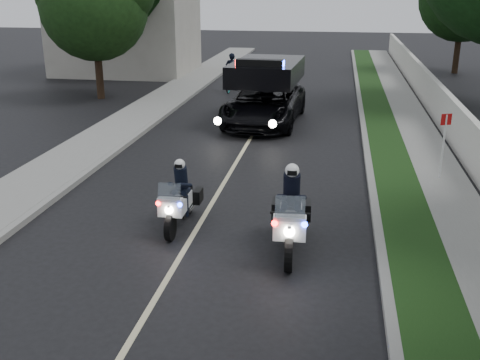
{
  "coord_description": "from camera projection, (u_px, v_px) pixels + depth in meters",
  "views": [
    {
      "loc": [
        3.0,
        -8.12,
        5.36
      ],
      "look_at": [
        0.89,
        4.16,
        1.0
      ],
      "focal_mm": 42.28,
      "sensor_mm": 36.0,
      "label": 1
    }
  ],
  "objects": [
    {
      "name": "cyclist",
      "position": [
        232.0,
        92.0,
        29.43
      ],
      "size": [
        0.68,
        0.5,
        1.77
      ],
      "primitive_type": "imported",
      "rotation": [
        0.0,
        0.0,
        3.26
      ],
      "color": "black",
      "rests_on": "ground"
    },
    {
      "name": "ground",
      "position": [
        149.0,
        309.0,
        9.81
      ],
      "size": [
        120.0,
        120.0,
        0.0
      ],
      "primitive_type": "plane",
      "color": "black",
      "rests_on": "ground"
    },
    {
      "name": "tree_right_e",
      "position": [
        454.0,
        73.0,
        35.41
      ],
      "size": [
        6.75,
        6.75,
        8.82
      ],
      "primitive_type": null,
      "rotation": [
        0.0,
        0.0,
        -0.34
      ],
      "color": "#133510",
      "rests_on": "ground"
    },
    {
      "name": "sidewalk_right",
      "position": [
        431.0,
        157.0,
        18.11
      ],
      "size": [
        1.4,
        60.0,
        0.16
      ],
      "primitive_type": "cube",
      "color": "gray",
      "rests_on": "ground"
    },
    {
      "name": "tree_left_near",
      "position": [
        101.0,
        98.0,
        27.68
      ],
      "size": [
        6.36,
        6.36,
        8.39
      ],
      "primitive_type": null,
      "rotation": [
        0.0,
        0.0,
        -0.32
      ],
      "color": "#193B13",
      "rests_on": "ground"
    },
    {
      "name": "lane_marking",
      "position": [
        243.0,
        150.0,
        19.11
      ],
      "size": [
        0.12,
        50.0,
        0.01
      ],
      "primitive_type": "cube",
      "color": "#BFB78C",
      "rests_on": "ground"
    },
    {
      "name": "sign_post",
      "position": [
        438.0,
        183.0,
        16.01
      ],
      "size": [
        0.42,
        0.42,
        2.06
      ],
      "primitive_type": null,
      "rotation": [
        0.0,
        0.0,
        0.39
      ],
      "color": "red",
      "rests_on": "ground"
    },
    {
      "name": "tree_left_far",
      "position": [
        127.0,
        77.0,
        34.1
      ],
      "size": [
        7.44,
        7.44,
        11.93
      ],
      "primitive_type": null,
      "rotation": [
        0.0,
        0.0,
        0.04
      ],
      "color": "black",
      "rests_on": "ground"
    },
    {
      "name": "police_suv",
      "position": [
        264.0,
        123.0,
        22.82
      ],
      "size": [
        3.04,
        6.03,
        2.87
      ],
      "primitive_type": "imported",
      "rotation": [
        0.0,
        0.0,
        -0.05
      ],
      "color": "black",
      "rests_on": "ground"
    },
    {
      "name": "police_moto_left",
      "position": [
        180.0,
        225.0,
        13.19
      ],
      "size": [
        0.66,
        1.87,
        1.59
      ],
      "primitive_type": null,
      "rotation": [
        0.0,
        0.0,
        0.0
      ],
      "color": "silver",
      "rests_on": "ground"
    },
    {
      "name": "building_far",
      "position": [
        125.0,
        15.0,
        34.44
      ],
      "size": [
        8.0,
        6.0,
        7.0
      ],
      "primitive_type": "cube",
      "color": "#A8A396",
      "rests_on": "ground"
    },
    {
      "name": "grass_verge",
      "position": [
        389.0,
        155.0,
        18.32
      ],
      "size": [
        1.2,
        60.0,
        0.16
      ],
      "primitive_type": "cube",
      "color": "#193814",
      "rests_on": "ground"
    },
    {
      "name": "police_moto_right",
      "position": [
        290.0,
        249.0,
        12.01
      ],
      "size": [
        0.9,
        2.24,
        1.87
      ],
      "primitive_type": null,
      "rotation": [
        0.0,
        0.0,
        0.06
      ],
      "color": "silver",
      "rests_on": "ground"
    },
    {
      "name": "property_wall",
      "position": [
        466.0,
        138.0,
        17.73
      ],
      "size": [
        0.22,
        60.0,
        1.5
      ],
      "primitive_type": "cube",
      "color": "beige",
      "rests_on": "ground"
    },
    {
      "name": "curb_right",
      "position": [
        367.0,
        154.0,
        18.43
      ],
      "size": [
        0.2,
        60.0,
        0.15
      ],
      "primitive_type": "cube",
      "color": "gray",
      "rests_on": "ground"
    },
    {
      "name": "bicycle",
      "position": [
        232.0,
        92.0,
        29.43
      ],
      "size": [
        0.81,
        1.86,
        0.95
      ],
      "primitive_type": "imported",
      "rotation": [
        0.0,
        0.0,
        -0.1
      ],
      "color": "black",
      "rests_on": "ground"
    },
    {
      "name": "curb_left",
      "position": [
        128.0,
        143.0,
        19.74
      ],
      "size": [
        0.2,
        60.0,
        0.15
      ],
      "primitive_type": "cube",
      "color": "gray",
      "rests_on": "ground"
    },
    {
      "name": "sidewalk_left",
      "position": [
        98.0,
        141.0,
        19.92
      ],
      "size": [
        2.0,
        60.0,
        0.16
      ],
      "primitive_type": "cube",
      "color": "gray",
      "rests_on": "ground"
    }
  ]
}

